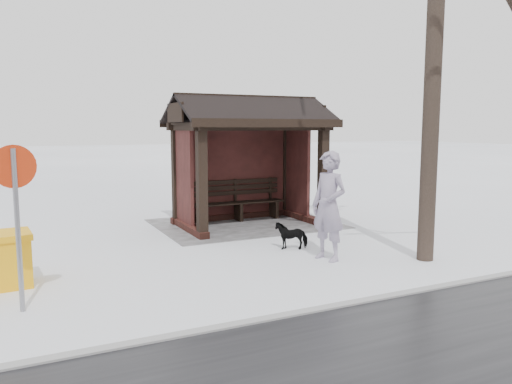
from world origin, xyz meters
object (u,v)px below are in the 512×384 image
pedestrian (329,206)px  bus_shelter (246,135)px  dog (291,235)px  road_sign (15,191)px

pedestrian → bus_shelter: bearing=164.1°
pedestrian → dog: pedestrian is taller
bus_shelter → dog: bearing=85.0°
dog → road_sign: road_sign is taller
pedestrian → road_sign: road_sign is taller
pedestrian → road_sign: bearing=-100.4°
bus_shelter → pedestrian: bus_shelter is taller
dog → road_sign: bearing=-51.6°
pedestrian → dog: 1.24m
bus_shelter → road_sign: (4.99, 4.00, -0.61)m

